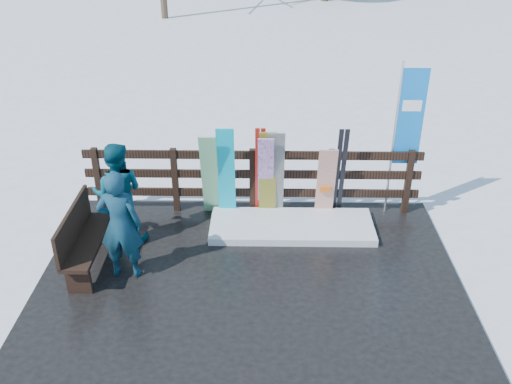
{
  "coord_description": "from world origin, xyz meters",
  "views": [
    {
      "loc": [
        0.2,
        -6.25,
        5.09
      ],
      "look_at": [
        0.08,
        1.0,
        1.1
      ],
      "focal_mm": 40.0,
      "sensor_mm": 36.0,
      "label": 1
    }
  ],
  "objects_px": {
    "snowboard_2": "(268,175)",
    "snowboard_5": "(326,183)",
    "person_back": "(118,194)",
    "bench": "(82,237)",
    "rental_flag": "(406,123)",
    "snowboard_0": "(226,173)",
    "snowboard_4": "(276,175)",
    "snowboard_3": "(266,177)",
    "person_front": "(120,225)",
    "snowboard_1": "(210,176)"
  },
  "relations": [
    {
      "from": "snowboard_4",
      "to": "person_back",
      "type": "xyz_separation_m",
      "value": [
        -2.41,
        -0.71,
        0.03
      ]
    },
    {
      "from": "bench",
      "to": "snowboard_2",
      "type": "distance_m",
      "value": 3.03
    },
    {
      "from": "snowboard_0",
      "to": "snowboard_5",
      "type": "relative_size",
      "value": 1.24
    },
    {
      "from": "snowboard_3",
      "to": "person_front",
      "type": "bearing_deg",
      "value": -141.12
    },
    {
      "from": "snowboard_0",
      "to": "person_back",
      "type": "bearing_deg",
      "value": -155.95
    },
    {
      "from": "person_front",
      "to": "snowboard_4",
      "type": "bearing_deg",
      "value": -142.52
    },
    {
      "from": "rental_flag",
      "to": "snowboard_4",
      "type": "bearing_deg",
      "value": -172.56
    },
    {
      "from": "person_front",
      "to": "person_back",
      "type": "distance_m",
      "value": 0.93
    },
    {
      "from": "bench",
      "to": "rental_flag",
      "type": "height_order",
      "value": "rental_flag"
    },
    {
      "from": "bench",
      "to": "snowboard_5",
      "type": "xyz_separation_m",
      "value": [
        3.6,
        1.45,
        0.14
      ]
    },
    {
      "from": "snowboard_4",
      "to": "person_front",
      "type": "height_order",
      "value": "person_front"
    },
    {
      "from": "snowboard_0",
      "to": "person_front",
      "type": "xyz_separation_m",
      "value": [
        -1.36,
        -1.62,
        0.01
      ]
    },
    {
      "from": "snowboard_3",
      "to": "person_back",
      "type": "relative_size",
      "value": 0.96
    },
    {
      "from": "bench",
      "to": "person_front",
      "type": "bearing_deg",
      "value": -15.42
    },
    {
      "from": "bench",
      "to": "snowboard_2",
      "type": "bearing_deg",
      "value": 28.62
    },
    {
      "from": "snowboard_0",
      "to": "snowboard_2",
      "type": "bearing_deg",
      "value": 0.0
    },
    {
      "from": "snowboard_2",
      "to": "rental_flag",
      "type": "xyz_separation_m",
      "value": [
        2.2,
        0.27,
        0.81
      ]
    },
    {
      "from": "person_front",
      "to": "person_back",
      "type": "relative_size",
      "value": 1.01
    },
    {
      "from": "bench",
      "to": "snowboard_1",
      "type": "relative_size",
      "value": 0.94
    },
    {
      "from": "person_back",
      "to": "snowboard_2",
      "type": "bearing_deg",
      "value": -164.61
    },
    {
      "from": "snowboard_5",
      "to": "person_back",
      "type": "distance_m",
      "value": 3.31
    },
    {
      "from": "snowboard_1",
      "to": "person_front",
      "type": "height_order",
      "value": "person_front"
    },
    {
      "from": "snowboard_2",
      "to": "snowboard_3",
      "type": "distance_m",
      "value": 0.05
    },
    {
      "from": "snowboard_3",
      "to": "bench",
      "type": "bearing_deg",
      "value": -151.09
    },
    {
      "from": "snowboard_4",
      "to": "person_back",
      "type": "distance_m",
      "value": 2.51
    },
    {
      "from": "bench",
      "to": "snowboard_3",
      "type": "height_order",
      "value": "snowboard_3"
    },
    {
      "from": "snowboard_4",
      "to": "snowboard_5",
      "type": "bearing_deg",
      "value": -0.0
    },
    {
      "from": "rental_flag",
      "to": "person_front",
      "type": "distance_m",
      "value": 4.7
    },
    {
      "from": "rental_flag",
      "to": "person_back",
      "type": "xyz_separation_m",
      "value": [
        -4.47,
        -0.98,
        -0.78
      ]
    },
    {
      "from": "bench",
      "to": "rental_flag",
      "type": "xyz_separation_m",
      "value": [
        4.85,
        1.72,
        1.09
      ]
    },
    {
      "from": "snowboard_2",
      "to": "person_front",
      "type": "height_order",
      "value": "person_front"
    },
    {
      "from": "snowboard_0",
      "to": "snowboard_4",
      "type": "height_order",
      "value": "snowboard_0"
    },
    {
      "from": "snowboard_1",
      "to": "snowboard_2",
      "type": "bearing_deg",
      "value": 0.0
    },
    {
      "from": "snowboard_0",
      "to": "person_back",
      "type": "relative_size",
      "value": 1.0
    },
    {
      "from": "bench",
      "to": "person_front",
      "type": "relative_size",
      "value": 0.9
    },
    {
      "from": "rental_flag",
      "to": "snowboard_5",
      "type": "bearing_deg",
      "value": -167.78
    },
    {
      "from": "snowboard_2",
      "to": "snowboard_4",
      "type": "height_order",
      "value": "same"
    },
    {
      "from": "rental_flag",
      "to": "person_back",
      "type": "relative_size",
      "value": 1.58
    },
    {
      "from": "bench",
      "to": "rental_flag",
      "type": "relative_size",
      "value": 0.58
    },
    {
      "from": "person_front",
      "to": "rental_flag",
      "type": "bearing_deg",
      "value": -155.21
    },
    {
      "from": "snowboard_2",
      "to": "snowboard_5",
      "type": "xyz_separation_m",
      "value": [
        0.95,
        0.0,
        -0.14
      ]
    },
    {
      "from": "snowboard_1",
      "to": "person_back",
      "type": "bearing_deg",
      "value": -151.78
    },
    {
      "from": "snowboard_2",
      "to": "rental_flag",
      "type": "distance_m",
      "value": 2.36
    },
    {
      "from": "bench",
      "to": "snowboard_5",
      "type": "bearing_deg",
      "value": 21.87
    },
    {
      "from": "person_back",
      "to": "snowboard_0",
      "type": "bearing_deg",
      "value": -158.0
    },
    {
      "from": "bench",
      "to": "person_back",
      "type": "distance_m",
      "value": 0.88
    },
    {
      "from": "snowboard_3",
      "to": "person_front",
      "type": "height_order",
      "value": "person_front"
    },
    {
      "from": "snowboard_5",
      "to": "person_back",
      "type": "height_order",
      "value": "person_back"
    },
    {
      "from": "snowboard_4",
      "to": "person_front",
      "type": "distance_m",
      "value": 2.7
    },
    {
      "from": "snowboard_1",
      "to": "person_back",
      "type": "xyz_separation_m",
      "value": [
        -1.33,
        -0.71,
        0.05
      ]
    }
  ]
}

